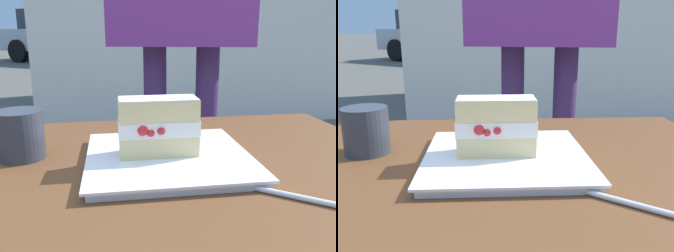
{
  "view_description": "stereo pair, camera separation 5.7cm",
  "coord_description": "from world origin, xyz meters",
  "views": [
    {
      "loc": [
        0.07,
        -0.39,
        0.9
      ],
      "look_at": [
        0.16,
        0.16,
        0.75
      ],
      "focal_mm": 37.92,
      "sensor_mm": 36.0,
      "label": 1
    },
    {
      "loc": [
        0.13,
        -0.39,
        0.9
      ],
      "look_at": [
        0.16,
        0.16,
        0.75
      ],
      "focal_mm": 37.92,
      "sensor_mm": 36.0,
      "label": 2
    }
  ],
  "objects": [
    {
      "name": "parked_car_extra",
      "position": [
        -1.8,
        22.17,
        0.78
      ],
      "size": [
        4.11,
        1.89,
        1.47
      ],
      "color": "#B7BABF",
      "rests_on": "ground"
    },
    {
      "name": "cake_slice",
      "position": [
        0.14,
        0.16,
        0.75
      ],
      "size": [
        0.13,
        0.07,
        0.09
      ],
      "color": "#EAD18C",
      "rests_on": "dessert_plate"
    },
    {
      "name": "dessert_plate",
      "position": [
        0.16,
        0.16,
        0.69
      ],
      "size": [
        0.26,
        0.26,
        0.02
      ],
      "color": "white",
      "rests_on": "patio_table"
    },
    {
      "name": "parked_car_far",
      "position": [
        4.34,
        15.38,
        0.8
      ],
      "size": [
        4.82,
        3.93,
        1.51
      ],
      "color": "#B7BABF",
      "rests_on": "ground"
    },
    {
      "name": "dessert_fork",
      "position": [
        0.27,
        0.02,
        0.69
      ],
      "size": [
        0.14,
        0.12,
        0.01
      ],
      "color": "silver",
      "rests_on": "patio_table"
    },
    {
      "name": "coffee_cup",
      "position": [
        -0.09,
        0.22,
        0.73
      ],
      "size": [
        0.08,
        0.08,
        0.08
      ],
      "color": "#333842",
      "rests_on": "patio_table"
    },
    {
      "name": "parked_car_near",
      "position": [
        -0.88,
        10.25,
        0.77
      ],
      "size": [
        4.79,
        4.08,
        1.46
      ],
      "color": "#B7BABF",
      "rests_on": "ground"
    }
  ]
}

